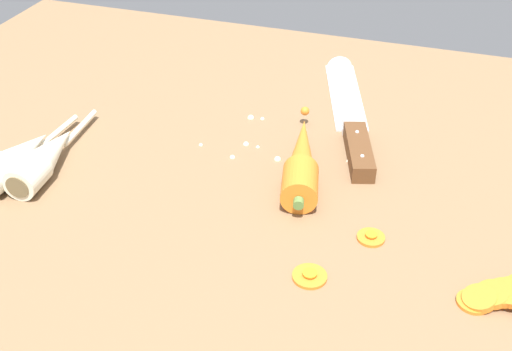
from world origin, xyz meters
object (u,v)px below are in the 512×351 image
object	(u,v)px
carrot_slice_stack	(508,291)
parsnip_mid_left	(17,159)
chefs_knife	(348,107)
carrot_slice_stray_mid	(371,236)
whole_carrot	(302,160)
parsnip_front	(45,158)
carrot_slice_stray_near	(310,275)

from	to	relation	value
carrot_slice_stack	parsnip_mid_left	bearing A→B (deg)	176.07
chefs_knife	parsnip_mid_left	world-z (taller)	parsnip_mid_left
parsnip_mid_left	carrot_slice_stack	xyz separation A→B (cm)	(56.64, -3.89, -0.76)
carrot_slice_stack	carrot_slice_stray_mid	size ratio (longest dim) A/B	2.97
chefs_knife	carrot_slice_stack	world-z (taller)	carrot_slice_stack
chefs_knife	carrot_slice_stack	size ratio (longest dim) A/B	3.82
chefs_knife	carrot_slice_stray_mid	world-z (taller)	chefs_knife
whole_carrot	carrot_slice_stray_mid	xyz separation A→B (cm)	(10.15, -9.26, -1.74)
whole_carrot	parsnip_front	distance (cm)	31.00
parsnip_mid_left	carrot_slice_stray_mid	xyz separation A→B (cm)	(42.98, 0.99, -1.62)
parsnip_mid_left	carrot_slice_stack	size ratio (longest dim) A/B	2.04
whole_carrot	carrot_slice_stack	distance (cm)	27.70
carrot_slice_stack	carrot_slice_stray_mid	distance (cm)	14.53
chefs_knife	parsnip_mid_left	distance (cm)	44.74
parsnip_mid_left	carrot_slice_stray_mid	world-z (taller)	parsnip_mid_left
carrot_slice_stack	chefs_knife	bearing A→B (deg)	124.27
whole_carrot	carrot_slice_stray_near	world-z (taller)	whole_carrot
whole_carrot	carrot_slice_stack	world-z (taller)	whole_carrot
carrot_slice_stray_near	parsnip_mid_left	bearing A→B (deg)	170.01
chefs_knife	parsnip_front	xyz separation A→B (cm)	(-32.03, -26.31, 1.33)
chefs_knife	parsnip_front	size ratio (longest dim) A/B	1.74
chefs_knife	parsnip_mid_left	size ratio (longest dim) A/B	1.87
whole_carrot	parsnip_mid_left	world-z (taller)	whole_carrot
carrot_slice_stray_mid	carrot_slice_stack	bearing A→B (deg)	-19.65
carrot_slice_stray_near	carrot_slice_stray_mid	bearing A→B (deg)	58.28
parsnip_front	carrot_slice_stack	distance (cm)	53.74
carrot_slice_stack	carrot_slice_stray_near	world-z (taller)	carrot_slice_stack
whole_carrot	carrot_slice_stray_mid	distance (cm)	13.85
parsnip_mid_left	parsnip_front	bearing A→B (deg)	22.23
parsnip_mid_left	carrot_slice_stack	bearing A→B (deg)	-3.93
parsnip_front	parsnip_mid_left	size ratio (longest dim) A/B	1.08
carrot_slice_stray_near	carrot_slice_stray_mid	size ratio (longest dim) A/B	1.17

